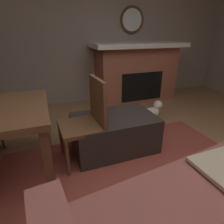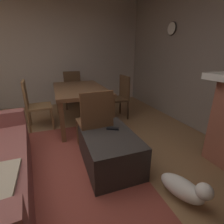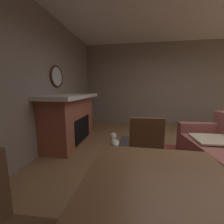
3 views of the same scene
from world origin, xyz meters
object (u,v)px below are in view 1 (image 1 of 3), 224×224
(round_wall_mirror, at_px, (132,20))
(tv_remote, at_px, (104,114))
(fireplace, at_px, (136,72))
(small_dog, at_px, (151,113))
(ottoman_coffee_table, at_px, (114,133))
(dining_chair_west, at_px, (89,117))

(round_wall_mirror, height_order, tv_remote, round_wall_mirror)
(tv_remote, bearing_deg, fireplace, -99.35)
(fireplace, distance_m, tv_remote, 1.91)
(tv_remote, distance_m, small_dog, 1.04)
(fireplace, bearing_deg, small_dog, 75.98)
(ottoman_coffee_table, xyz_separation_m, small_dog, (-0.82, -0.48, -0.05))
(tv_remote, bearing_deg, round_wall_mirror, -94.57)
(ottoman_coffee_table, bearing_deg, dining_chair_west, 15.06)
(round_wall_mirror, distance_m, tv_remote, 2.41)
(fireplace, bearing_deg, dining_chair_west, 49.68)
(fireplace, xyz_separation_m, small_dog, (0.27, 1.10, -0.42))
(fireplace, bearing_deg, tv_remote, 51.36)
(tv_remote, xyz_separation_m, dining_chair_west, (0.22, 0.18, 0.08))
(fireplace, relative_size, tv_remote, 11.51)
(dining_chair_west, height_order, small_dog, dining_chair_west)
(round_wall_mirror, distance_m, dining_chair_west, 2.63)
(round_wall_mirror, height_order, small_dog, round_wall_mirror)
(dining_chair_west, distance_m, small_dog, 1.33)
(tv_remote, relative_size, dining_chair_west, 0.17)
(ottoman_coffee_table, height_order, dining_chair_west, dining_chair_west)
(ottoman_coffee_table, bearing_deg, tv_remote, -41.71)
(ottoman_coffee_table, xyz_separation_m, dining_chair_west, (0.32, 0.09, 0.31))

